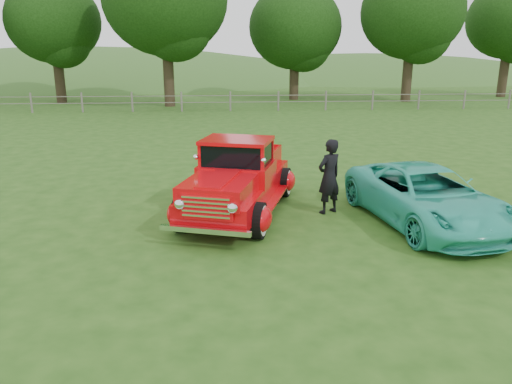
{
  "coord_description": "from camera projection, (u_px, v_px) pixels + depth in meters",
  "views": [
    {
      "loc": [
        -0.69,
        -9.26,
        3.74
      ],
      "look_at": [
        0.08,
        1.2,
        0.72
      ],
      "focal_mm": 35.0,
      "sensor_mm": 36.0,
      "label": 1
    }
  ],
  "objects": [
    {
      "name": "tree_far_east",
      "position": [
        511.0,
        20.0,
        38.63
      ],
      "size": [
        6.6,
        6.6,
        8.86
      ],
      "color": "#2D2316",
      "rests_on": "ground"
    },
    {
      "name": "tree_mid_west",
      "position": [
        54.0,
        21.0,
        34.42
      ],
      "size": [
        6.4,
        6.4,
        8.46
      ],
      "color": "#2D2316",
      "rests_on": "ground"
    },
    {
      "name": "teal_sedan",
      "position": [
        426.0,
        196.0,
        10.9
      ],
      "size": [
        2.81,
        4.82,
        1.26
      ],
      "primitive_type": "imported",
      "rotation": [
        0.0,
        0.0,
        0.17
      ],
      "color": "#2FBDA1",
      "rests_on": "ground"
    },
    {
      "name": "tree_mid_east",
      "position": [
        412.0,
        13.0,
        35.04
      ],
      "size": [
        7.2,
        7.2,
        9.44
      ],
      "color": "#2D2316",
      "rests_on": "ground"
    },
    {
      "name": "tree_near_east",
      "position": [
        295.0,
        27.0,
        36.65
      ],
      "size": [
        6.8,
        6.8,
        8.33
      ],
      "color": "#2D2316",
      "rests_on": "ground"
    },
    {
      "name": "distant_hills",
      "position": [
        194.0,
        112.0,
        67.92
      ],
      "size": [
        116.0,
        60.0,
        18.0
      ],
      "color": "#325C22",
      "rests_on": "ground"
    },
    {
      "name": "ground",
      "position": [
        256.0,
        243.0,
        9.96
      ],
      "size": [
        140.0,
        140.0,
        0.0
      ],
      "primitive_type": "plane",
      "color": "#234A13",
      "rests_on": "ground"
    },
    {
      "name": "fence_line",
      "position": [
        230.0,
        101.0,
        30.88
      ],
      "size": [
        48.0,
        0.12,
        1.2
      ],
      "color": "#6B665A",
      "rests_on": "ground"
    },
    {
      "name": "red_pickup",
      "position": [
        238.0,
        180.0,
        11.6
      ],
      "size": [
        3.26,
        5.28,
        1.78
      ],
      "rotation": [
        0.0,
        0.0,
        -0.3
      ],
      "color": "black",
      "rests_on": "ground"
    },
    {
      "name": "man",
      "position": [
        329.0,
        177.0,
        11.57
      ],
      "size": [
        0.77,
        0.69,
        1.76
      ],
      "primitive_type": "imported",
      "rotation": [
        0.0,
        0.0,
        3.68
      ],
      "color": "black",
      "rests_on": "ground"
    }
  ]
}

